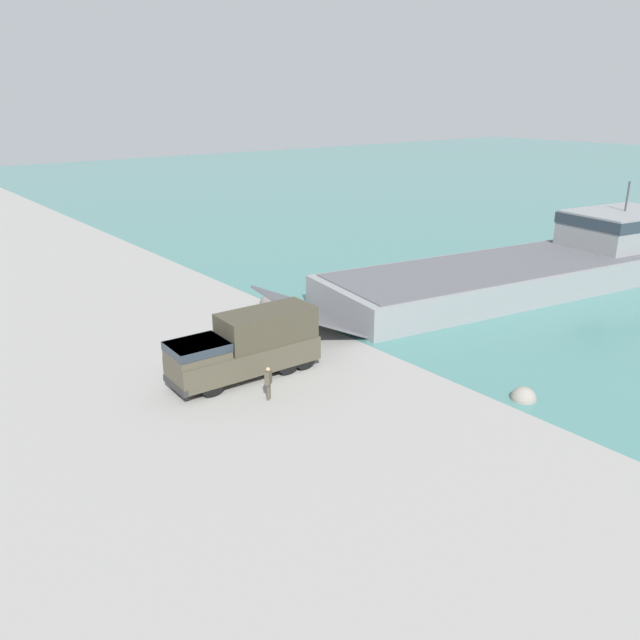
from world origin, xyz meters
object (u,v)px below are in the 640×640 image
object	(u,v)px
military_truck	(247,346)
mooring_bollard	(266,309)
landing_craft	(547,261)
soldier_on_ramp	(268,381)

from	to	relation	value
military_truck	mooring_bollard	xyz separation A→B (m)	(-7.29, 6.05, -1.24)
landing_craft	soldier_on_ramp	xyz separation A→B (m)	(3.13, -28.31, -0.78)
landing_craft	mooring_bollard	xyz separation A→B (m)	(-7.09, -21.56, -1.29)
landing_craft	soldier_on_ramp	world-z (taller)	landing_craft
soldier_on_ramp	mooring_bollard	size ratio (longest dim) A/B	1.97
military_truck	mooring_bollard	distance (m)	9.56
military_truck	soldier_on_ramp	xyz separation A→B (m)	(2.92, -0.69, -0.73)
military_truck	mooring_bollard	world-z (taller)	military_truck
landing_craft	mooring_bollard	distance (m)	22.73
landing_craft	military_truck	distance (m)	27.61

